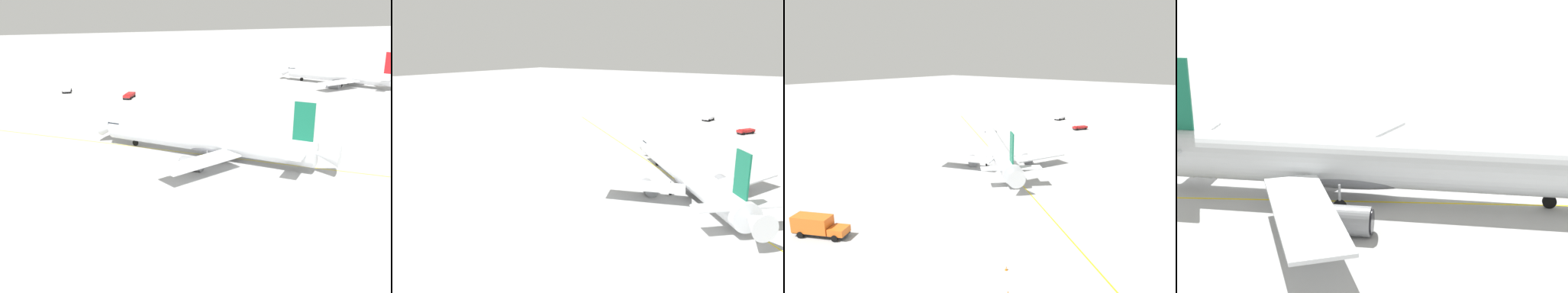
# 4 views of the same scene
# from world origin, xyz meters

# --- Properties ---
(ground_plane) EXTENTS (600.00, 600.00, 0.00)m
(ground_plane) POSITION_xyz_m (0.00, 0.00, 0.00)
(ground_plane) COLOR #B2B2B2
(airliner_main) EXTENTS (33.32, 33.50, 11.18)m
(airliner_main) POSITION_xyz_m (0.04, -1.77, 2.90)
(airliner_main) COLOR silver
(airliner_main) RESTS_ON ground_plane
(airliner_secondary) EXTENTS (26.31, 34.37, 11.39)m
(airliner_secondary) POSITION_xyz_m (-63.11, -51.62, 2.79)
(airliner_secondary) COLOR white
(airliner_secondary) RESTS_ON ground_plane
(pushback_tug_truck) EXTENTS (2.99, 4.93, 1.30)m
(pushback_tug_truck) POSITION_xyz_m (18.29, -68.45, 0.80)
(pushback_tug_truck) COLOR #232326
(pushback_tug_truck) RESTS_ON ground_plane
(ops_pickup_truck) EXTENTS (4.28, 5.55, 1.41)m
(ops_pickup_truck) POSITION_xyz_m (2.98, -54.25, 0.81)
(ops_pickup_truck) COLOR #232326
(ops_pickup_truck) RESTS_ON ground_plane
(taxiway_centreline) EXTENTS (108.40, 89.74, 0.01)m
(taxiway_centreline) POSITION_xyz_m (2.66, -5.14, 0.00)
(taxiway_centreline) COLOR yellow
(taxiway_centreline) RESTS_ON ground_plane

